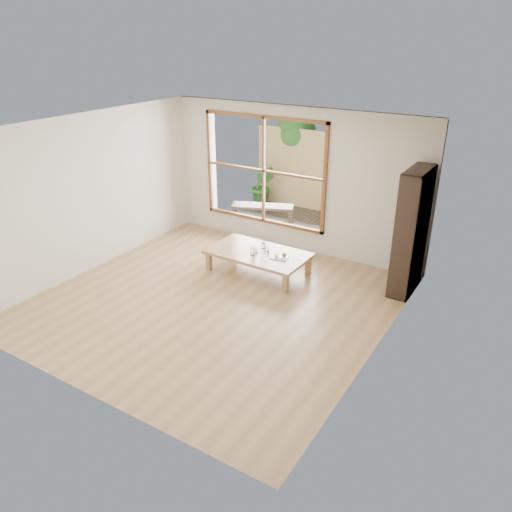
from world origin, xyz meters
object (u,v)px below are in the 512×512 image
(low_table, at_px, (258,254))
(garden_bench, at_px, (262,208))
(bookshelf, at_px, (411,232))
(food_tray, at_px, (280,257))

(low_table, height_order, garden_bench, garden_bench)
(bookshelf, xyz_separation_m, garden_bench, (-3.40, 1.27, -0.60))
(low_table, bearing_deg, food_tray, -0.87)
(bookshelf, bearing_deg, low_table, -162.96)
(food_tray, bearing_deg, low_table, 166.27)
(bookshelf, height_order, garden_bench, bookshelf)
(bookshelf, relative_size, food_tray, 6.09)
(food_tray, relative_size, garden_bench, 0.24)
(bookshelf, relative_size, garden_bench, 1.47)
(food_tray, xyz_separation_m, garden_bench, (-1.53, 1.99, -0.02))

